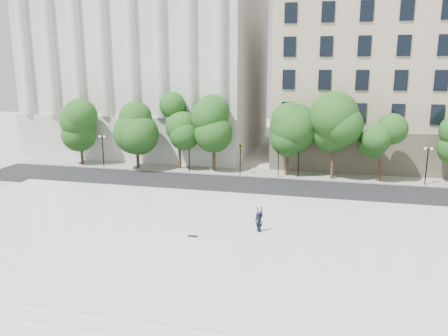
{
  "coord_description": "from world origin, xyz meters",
  "views": [
    {
      "loc": [
        8.52,
        -24.98,
        12.04
      ],
      "look_at": [
        0.21,
        10.0,
        3.74
      ],
      "focal_mm": 35.0,
      "sensor_mm": 36.0,
      "label": 1
    }
  ],
  "objects_px": {
    "traffic_light_west": "(240,143)",
    "skateboard": "(193,236)",
    "person_lying": "(259,228)",
    "traffic_light_east": "(279,146)"
  },
  "relations": [
    {
      "from": "person_lying",
      "to": "skateboard",
      "type": "distance_m",
      "value": 4.85
    },
    {
      "from": "skateboard",
      "to": "person_lying",
      "type": "bearing_deg",
      "value": 23.97
    },
    {
      "from": "traffic_light_west",
      "to": "person_lying",
      "type": "bearing_deg",
      "value": -74.44
    },
    {
      "from": "skateboard",
      "to": "traffic_light_west",
      "type": "bearing_deg",
      "value": 90.55
    },
    {
      "from": "person_lying",
      "to": "traffic_light_west",
      "type": "bearing_deg",
      "value": 62.95
    },
    {
      "from": "traffic_light_east",
      "to": "skateboard",
      "type": "bearing_deg",
      "value": -100.74
    },
    {
      "from": "traffic_light_west",
      "to": "skateboard",
      "type": "distance_m",
      "value": 20.08
    },
    {
      "from": "traffic_light_west",
      "to": "traffic_light_east",
      "type": "xyz_separation_m",
      "value": [
        4.31,
        -0.0,
        -0.08
      ]
    },
    {
      "from": "traffic_light_west",
      "to": "person_lying",
      "type": "height_order",
      "value": "traffic_light_west"
    },
    {
      "from": "traffic_light_west",
      "to": "traffic_light_east",
      "type": "height_order",
      "value": "traffic_light_west"
    }
  ]
}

